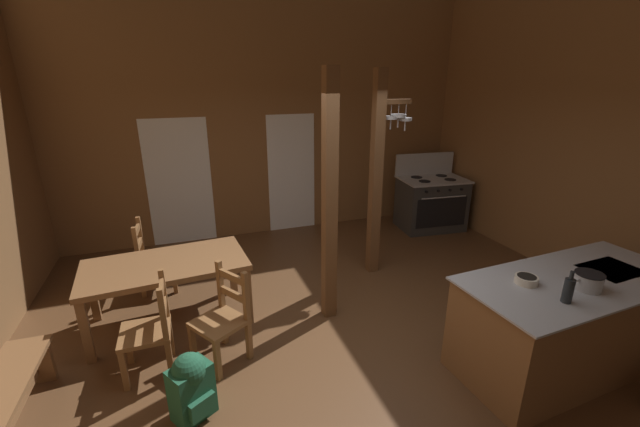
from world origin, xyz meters
TOP-DOWN VIEW (x-y plane):
  - ground_plane at (0.00, 0.00)m, footprint 7.63×7.60m
  - wall_back at (0.00, 3.47)m, footprint 7.63×0.14m
  - wall_right at (3.49, 0.00)m, footprint 0.14×7.60m
  - glazed_door_back_left at (-1.54, 3.40)m, footprint 1.00×0.01m
  - glazed_panel_back_right at (0.34, 3.40)m, footprint 0.84×0.01m
  - kitchen_island at (1.77, -0.99)m, footprint 2.20×1.07m
  - stove_range at (2.72, 2.57)m, footprint 1.22×0.92m
  - support_post_with_pot_rack at (0.98, 1.39)m, footprint 0.54×0.21m
  - support_post_center at (-0.03, 0.55)m, footprint 0.14×0.14m
  - dining_table at (-1.77, 1.02)m, footprint 1.77×1.03m
  - ladderback_chair_near_window at (-1.26, 0.19)m, footprint 0.61×0.61m
  - ladderback_chair_by_post at (-1.96, 1.87)m, footprint 0.46×0.46m
  - ladderback_chair_at_table_end at (-1.91, 0.23)m, footprint 0.44×0.44m
  - bench_along_left_wall at (-2.96, -0.19)m, footprint 0.40×1.37m
  - backpack at (-1.61, -0.46)m, footprint 0.39×0.38m
  - stockpot_on_counter at (1.67, -1.16)m, footprint 0.30×0.23m
  - mixing_bowl_on_counter at (1.26, -0.91)m, footprint 0.19×0.19m
  - bottle_tall_on_counter at (1.32, -1.25)m, footprint 0.08×0.08m

SIDE VIEW (x-z plane):
  - ground_plane at x=0.00m, z-range -0.10..0.00m
  - bench_along_left_wall at x=-2.96m, z-range 0.08..0.52m
  - backpack at x=-1.61m, z-range 0.02..0.61m
  - ladderback_chair_near_window at x=-1.26m, z-range -0.02..0.93m
  - ladderback_chair_by_post at x=-1.96m, z-range -0.02..0.93m
  - ladderback_chair_at_table_end at x=-1.91m, z-range -0.02..0.93m
  - kitchen_island at x=1.77m, z-range 0.00..0.93m
  - stove_range at x=2.72m, z-range -0.18..1.14m
  - dining_table at x=-1.77m, z-range 0.28..1.02m
  - mixing_bowl_on_counter at x=1.26m, z-range 0.93..1.00m
  - stockpot_on_counter at x=1.67m, z-range 0.93..1.08m
  - glazed_door_back_left at x=-1.54m, z-range 0.00..2.05m
  - glazed_panel_back_right at x=0.34m, z-range 0.00..2.05m
  - bottle_tall_on_counter at x=1.32m, z-range 0.90..1.18m
  - support_post_center at x=-0.03m, z-range 0.00..2.76m
  - support_post_with_pot_rack at x=0.98m, z-range 0.09..2.85m
  - wall_back at x=0.00m, z-range 0.00..4.41m
  - wall_right at x=3.49m, z-range 0.00..4.41m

